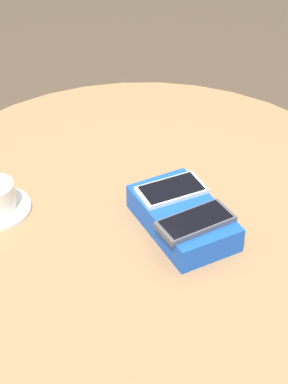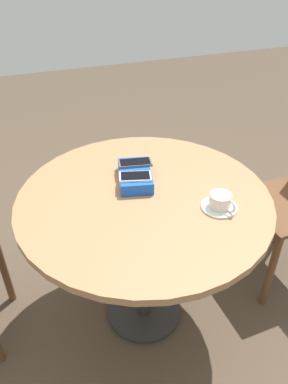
{
  "view_description": "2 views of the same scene",
  "coord_description": "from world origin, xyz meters",
  "px_view_note": "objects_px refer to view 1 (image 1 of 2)",
  "views": [
    {
      "loc": [
        -0.78,
        0.66,
        1.53
      ],
      "look_at": [
        0.0,
        0.0,
        0.75
      ],
      "focal_mm": 60.0,
      "sensor_mm": 36.0,
      "label": 1
    },
    {
      "loc": [
        1.12,
        -0.39,
        1.6
      ],
      "look_at": [
        0.0,
        0.0,
        0.75
      ],
      "focal_mm": 35.0,
      "sensor_mm": 36.0,
      "label": 2
    }
  ],
  "objects_px": {
    "round_table": "(144,237)",
    "phone_white": "(171,190)",
    "phone_gray": "(196,221)",
    "phone_box": "(182,218)"
  },
  "relations": [
    {
      "from": "phone_box",
      "to": "phone_white",
      "type": "height_order",
      "value": "phone_white"
    },
    {
      "from": "phone_box",
      "to": "phone_gray",
      "type": "height_order",
      "value": "phone_gray"
    },
    {
      "from": "phone_gray",
      "to": "phone_white",
      "type": "relative_size",
      "value": 1.05
    },
    {
      "from": "phone_gray",
      "to": "phone_white",
      "type": "height_order",
      "value": "phone_gray"
    },
    {
      "from": "round_table",
      "to": "phone_white",
      "type": "bearing_deg",
      "value": -167.54
    },
    {
      "from": "phone_box",
      "to": "phone_white",
      "type": "relative_size",
      "value": 1.71
    },
    {
      "from": "round_table",
      "to": "phone_white",
      "type": "distance_m",
      "value": 0.17
    },
    {
      "from": "phone_gray",
      "to": "round_table",
      "type": "bearing_deg",
      "value": -5.89
    },
    {
      "from": "round_table",
      "to": "phone_gray",
      "type": "xyz_separation_m",
      "value": [
        -0.16,
        0.02,
        0.16
      ]
    },
    {
      "from": "round_table",
      "to": "phone_gray",
      "type": "distance_m",
      "value": 0.23
    }
  ]
}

